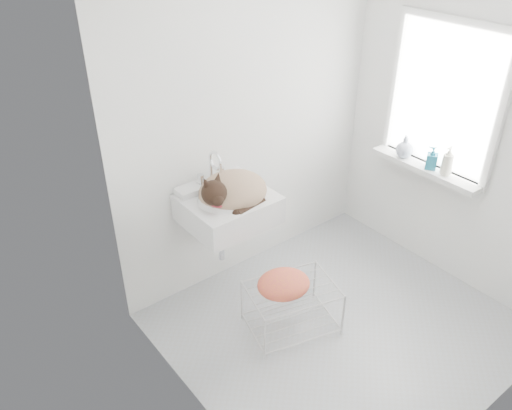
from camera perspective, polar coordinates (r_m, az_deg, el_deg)
floor at (r=3.73m, az=9.21°, el=-13.07°), size 2.20×2.00×0.02m
back_wall at (r=3.65m, az=-0.58°, el=10.00°), size 2.20×0.02×2.50m
right_wall at (r=3.83m, az=22.42°, el=8.66°), size 0.02×2.00×2.50m
left_wall at (r=2.37m, az=-6.90°, el=-3.31°), size 0.02×2.00×2.50m
window_glass at (r=3.88m, az=20.12°, el=10.99°), size 0.01×0.80×1.00m
window_frame at (r=3.87m, az=19.99°, el=10.96°), size 0.04×0.90×1.10m
windowsill at (r=4.02m, az=18.18°, el=3.90°), size 0.16×0.88×0.04m
sink at (r=3.43m, az=-3.14°, el=0.96°), size 0.58×0.51×0.23m
faucet at (r=3.49m, az=-4.92°, el=4.12°), size 0.21×0.15×0.21m
cat at (r=3.40m, az=-2.83°, el=1.49°), size 0.51×0.43×0.31m
wire_rack at (r=3.59m, az=3.92°, el=-11.47°), size 0.66×0.54×0.34m
towel at (r=3.40m, az=3.04°, el=-9.29°), size 0.42×0.36×0.15m
bottle_a at (r=3.93m, az=20.13°, el=3.16°), size 0.08×0.08×0.18m
bottle_b at (r=3.98m, az=18.67°, el=3.86°), size 0.11×0.11×0.17m
bottle_c at (r=4.10m, az=15.94°, el=5.16°), size 0.19×0.19×0.17m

